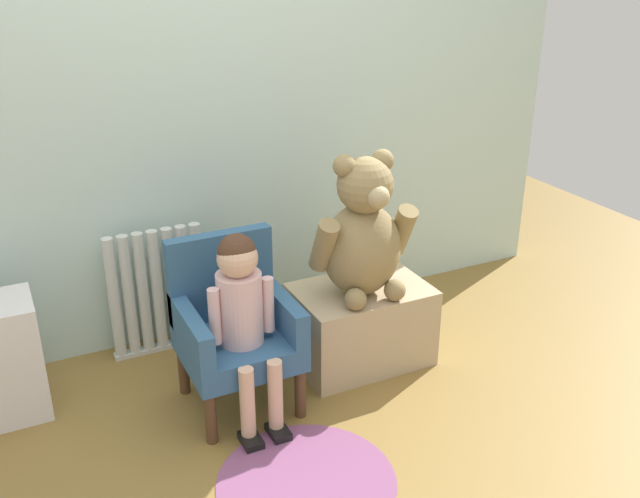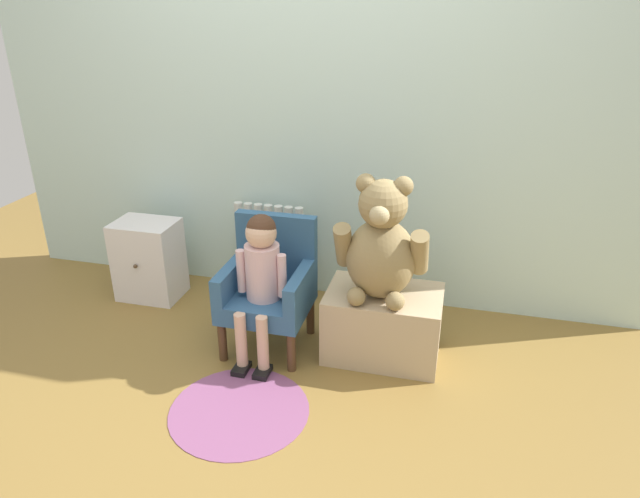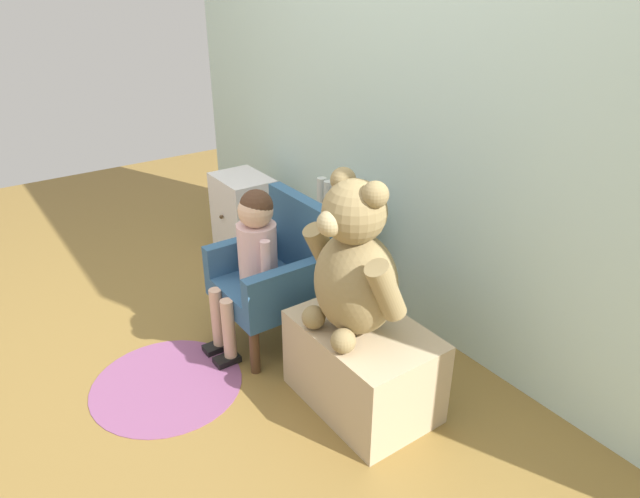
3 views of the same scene
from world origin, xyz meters
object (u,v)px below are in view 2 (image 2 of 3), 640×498
(floor_rug, at_px, (239,410))
(child_armchair, at_px, (269,284))
(small_dresser, at_px, (149,260))
(large_teddy_bear, at_px, (381,246))
(low_bench, at_px, (383,323))
(radiator, at_px, (270,251))
(child_figure, at_px, (261,267))

(floor_rug, bearing_deg, child_armchair, 94.29)
(small_dresser, bearing_deg, large_teddy_bear, -12.05)
(small_dresser, bearing_deg, floor_rug, -43.69)
(child_armchair, height_order, large_teddy_bear, large_teddy_bear)
(low_bench, xyz_separation_m, floor_rug, (-0.54, -0.60, -0.17))
(radiator, xyz_separation_m, large_teddy_bear, (0.74, -0.51, 0.33))
(large_teddy_bear, xyz_separation_m, floor_rug, (-0.52, -0.56, -0.61))
(small_dresser, distance_m, floor_rug, 1.28)
(child_figure, bearing_deg, child_armchair, 90.00)
(low_bench, bearing_deg, large_teddy_bear, -119.70)
(small_dresser, height_order, child_armchair, child_armchair)
(child_figure, bearing_deg, low_bench, 13.83)
(child_armchair, distance_m, low_bench, 0.61)
(small_dresser, bearing_deg, radiator, 16.63)
(child_figure, relative_size, large_teddy_bear, 1.23)
(radiator, height_order, large_teddy_bear, large_teddy_bear)
(small_dresser, relative_size, floor_rug, 0.77)
(large_teddy_bear, bearing_deg, small_dresser, 167.95)
(radiator, bearing_deg, floor_rug, -78.62)
(small_dresser, bearing_deg, child_armchair, -19.05)
(floor_rug, bearing_deg, radiator, 101.38)
(child_figure, bearing_deg, small_dresser, 154.68)
(low_bench, height_order, large_teddy_bear, large_teddy_bear)
(radiator, xyz_separation_m, child_figure, (0.17, -0.62, 0.20))
(small_dresser, distance_m, low_bench, 1.48)
(child_armchair, relative_size, low_bench, 1.19)
(low_bench, bearing_deg, child_armchair, -176.76)
(radiator, height_order, low_bench, radiator)
(small_dresser, relative_size, low_bench, 0.84)
(child_armchair, bearing_deg, large_teddy_bear, -0.59)
(radiator, relative_size, child_armchair, 0.86)
(low_bench, xyz_separation_m, large_teddy_bear, (-0.02, -0.04, 0.44))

